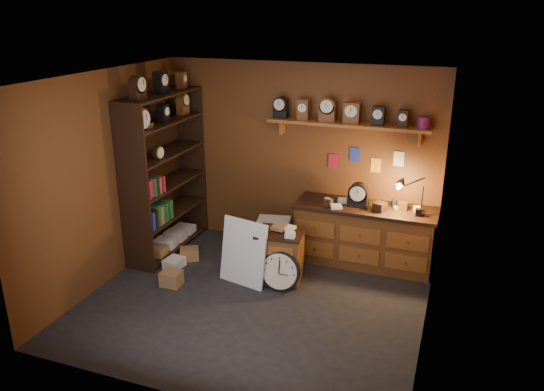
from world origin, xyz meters
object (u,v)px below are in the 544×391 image
Objects in this scene: workbench at (364,232)px; big_round_clock at (280,271)px; shelving_unit at (163,167)px; low_cabinet at (280,253)px.

workbench is 1.40m from big_round_clock.
shelving_unit reaches higher than low_cabinet.
workbench is 2.50× the size of low_cabinet.
big_round_clock is at bearing -16.91° from shelving_unit.
low_cabinet reaches higher than big_round_clock.
shelving_unit is 2.31m from big_round_clock.
big_round_clock is at bearing -76.10° from low_cabinet.
shelving_unit is 2.12m from low_cabinet.
low_cabinet is (1.90, -0.35, -0.88)m from shelving_unit.
low_cabinet is at bearing -138.12° from workbench.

